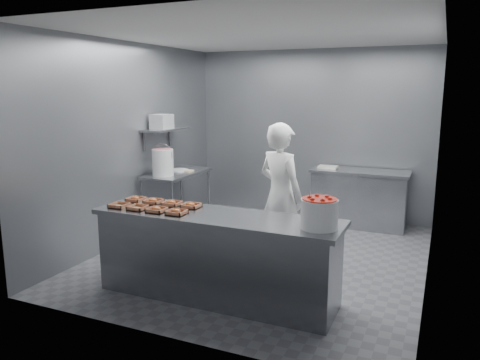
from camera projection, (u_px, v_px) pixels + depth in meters
name	position (u px, v px, depth m)	size (l,w,h in m)	color
floor	(263.00, 256.00, 6.14)	(4.50, 4.50, 0.00)	#4C4C51
ceiling	(265.00, 34.00, 5.60)	(4.50, 4.50, 0.00)	white
wall_back	(311.00, 134.00, 7.89)	(4.00, 0.04, 2.80)	slate
wall_left	(133.00, 143.00, 6.66)	(0.04, 4.50, 2.80)	slate
wall_right	(435.00, 160.00, 5.08)	(0.04, 4.50, 2.80)	slate
service_counter	(216.00, 256.00, 4.84)	(2.60, 0.70, 0.90)	slate
prep_table	(177.00, 192.00, 7.22)	(0.60, 1.20, 0.90)	slate
back_counter	(359.00, 198.00, 7.40)	(1.50, 0.60, 0.90)	slate
wall_shelf	(166.00, 129.00, 7.10)	(0.35, 0.90, 0.03)	slate
tray_0	(119.00, 205.00, 5.05)	(0.19, 0.18, 0.04)	tan
tray_1	(138.00, 207.00, 4.95)	(0.19, 0.18, 0.04)	tan
tray_2	(157.00, 210.00, 4.86)	(0.19, 0.18, 0.06)	tan
tray_3	(177.00, 212.00, 4.76)	(0.19, 0.18, 0.06)	tan
tray_4	(136.00, 199.00, 5.31)	(0.19, 0.18, 0.06)	tan
tray_5	(154.00, 201.00, 5.22)	(0.19, 0.18, 0.06)	tan
tray_6	(172.00, 203.00, 5.13)	(0.19, 0.18, 0.06)	tan
tray_7	(191.00, 205.00, 5.03)	(0.19, 0.18, 0.06)	tan
worker	(280.00, 195.00, 5.68)	(0.64, 0.42, 1.77)	white
strawberry_tub	(319.00, 212.00, 4.26)	(0.34, 0.34, 0.28)	silver
glaze_bucket	(163.00, 162.00, 6.83)	(0.33, 0.31, 0.47)	silver
bucket_lid	(179.00, 170.00, 7.28)	(0.28, 0.28, 0.02)	silver
rag	(188.00, 171.00, 7.22)	(0.15, 0.13, 0.02)	#CCB28C
appliance	(162.00, 122.00, 6.98)	(0.25, 0.29, 0.22)	gray
paper_stack	(328.00, 167.00, 7.52)	(0.30, 0.22, 0.04)	silver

